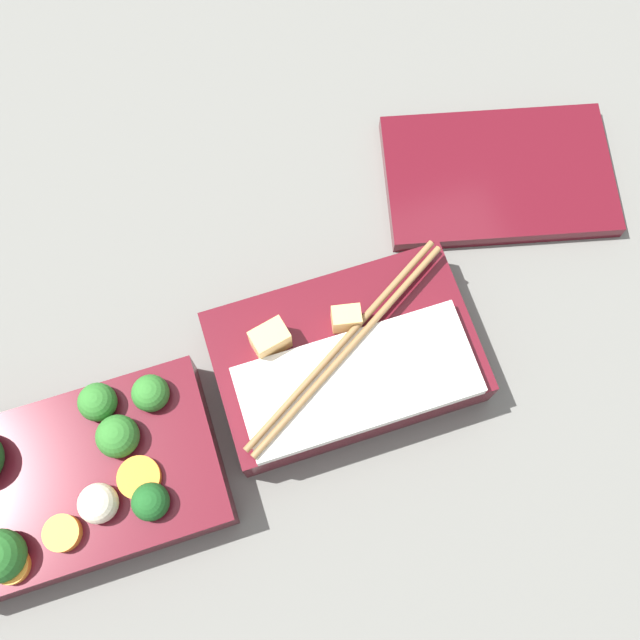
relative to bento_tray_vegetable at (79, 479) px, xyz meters
name	(u,v)px	position (x,y,z in m)	size (l,w,h in m)	color
ground_plane	(237,422)	(0.12, 0.01, -0.03)	(3.00, 3.00, 0.00)	slate
bento_tray_vegetable	(79,479)	(0.00, 0.00, 0.00)	(0.20, 0.13, 0.07)	#510F19
bento_tray_rice	(346,360)	(0.22, 0.03, 0.00)	(0.20, 0.13, 0.07)	#510F19
bento_lid	(498,176)	(0.40, 0.15, -0.02)	(0.20, 0.12, 0.02)	#510F19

